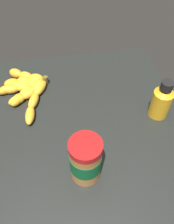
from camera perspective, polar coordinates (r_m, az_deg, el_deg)
name	(u,v)px	position (r cm, az deg, el deg)	size (l,w,h in cm)	color
ground_plane	(87,122)	(77.80, 0.11, -2.60)	(75.26, 67.36, 4.48)	black
banana_bunch	(27,88)	(87.11, -15.24, 6.06)	(30.40, 19.72, 3.74)	gold
peanut_butter_jar	(86,160)	(58.74, -0.37, -12.22)	(8.44, 8.44, 14.63)	#B27238
honey_bottle	(162,101)	(76.66, 18.60, 2.76)	(6.50, 6.50, 14.35)	gold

